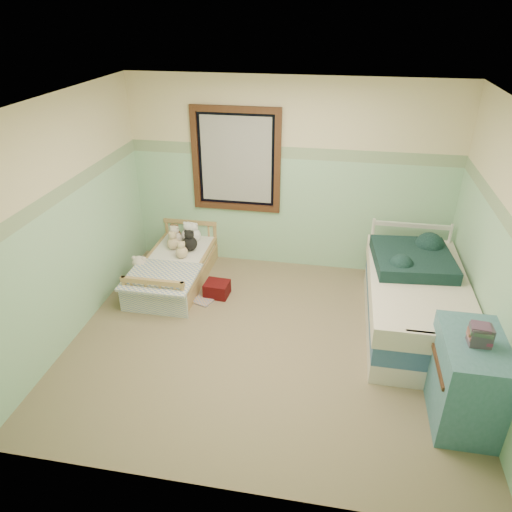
% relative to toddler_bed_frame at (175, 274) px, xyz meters
% --- Properties ---
extents(floor, '(4.20, 3.60, 0.02)m').
position_rel_toddler_bed_frame_xyz_m(floor, '(1.38, -1.05, -0.11)').
color(floor, brown).
rests_on(floor, ground).
extents(ceiling, '(4.20, 3.60, 0.02)m').
position_rel_toddler_bed_frame_xyz_m(ceiling, '(1.38, -1.05, 2.41)').
color(ceiling, silver).
rests_on(ceiling, wall_back).
extents(wall_back, '(4.20, 0.04, 2.50)m').
position_rel_toddler_bed_frame_xyz_m(wall_back, '(1.38, 0.75, 1.15)').
color(wall_back, beige).
rests_on(wall_back, floor).
extents(wall_front, '(4.20, 0.04, 2.50)m').
position_rel_toddler_bed_frame_xyz_m(wall_front, '(1.38, -2.85, 1.15)').
color(wall_front, beige).
rests_on(wall_front, floor).
extents(wall_left, '(0.04, 3.60, 2.50)m').
position_rel_toddler_bed_frame_xyz_m(wall_left, '(-0.72, -1.05, 1.15)').
color(wall_left, beige).
rests_on(wall_left, floor).
extents(wall_right, '(0.04, 3.60, 2.50)m').
position_rel_toddler_bed_frame_xyz_m(wall_right, '(3.48, -1.05, 1.15)').
color(wall_right, beige).
rests_on(wall_right, floor).
extents(wainscot_mint, '(4.20, 0.01, 1.50)m').
position_rel_toddler_bed_frame_xyz_m(wainscot_mint, '(1.38, 0.74, 0.65)').
color(wainscot_mint, '#90C99B').
rests_on(wainscot_mint, floor).
extents(border_strip, '(4.20, 0.01, 0.15)m').
position_rel_toddler_bed_frame_xyz_m(border_strip, '(1.38, 0.74, 1.48)').
color(border_strip, '#3F7644').
rests_on(border_strip, wall_back).
extents(window_frame, '(1.16, 0.06, 1.36)m').
position_rel_toddler_bed_frame_xyz_m(window_frame, '(0.68, 0.71, 1.35)').
color(window_frame, '#381C0D').
rests_on(window_frame, wall_back).
extents(window_blinds, '(0.92, 0.01, 1.12)m').
position_rel_toddler_bed_frame_xyz_m(window_blinds, '(0.68, 0.72, 1.35)').
color(window_blinds, '#B6B6AE').
rests_on(window_blinds, window_frame).
extents(toddler_bed_frame, '(0.77, 1.53, 0.20)m').
position_rel_toddler_bed_frame_xyz_m(toddler_bed_frame, '(0.00, 0.00, 0.00)').
color(toddler_bed_frame, '#A07840').
rests_on(toddler_bed_frame, floor).
extents(toddler_mattress, '(0.70, 1.47, 0.12)m').
position_rel_toddler_bed_frame_xyz_m(toddler_mattress, '(0.00, 0.00, 0.16)').
color(toddler_mattress, white).
rests_on(toddler_mattress, toddler_bed_frame).
extents(patchwork_quilt, '(0.83, 0.77, 0.03)m').
position_rel_toddler_bed_frame_xyz_m(patchwork_quilt, '(0.00, -0.48, 0.23)').
color(patchwork_quilt, '#728BB9').
rests_on(patchwork_quilt, toddler_mattress).
extents(plush_bed_brown, '(0.18, 0.18, 0.18)m').
position_rel_toddler_bed_frame_xyz_m(plush_bed_brown, '(-0.15, 0.50, 0.31)').
color(plush_bed_brown, brown).
rests_on(plush_bed_brown, toddler_mattress).
extents(plush_bed_white, '(0.21, 0.21, 0.21)m').
position_rel_toddler_bed_frame_xyz_m(plush_bed_white, '(0.05, 0.50, 0.32)').
color(plush_bed_white, white).
rests_on(plush_bed_white, toddler_mattress).
extents(plush_bed_tan, '(0.17, 0.17, 0.17)m').
position_rel_toddler_bed_frame_xyz_m(plush_bed_tan, '(-0.10, 0.28, 0.30)').
color(plush_bed_tan, beige).
rests_on(plush_bed_tan, toddler_mattress).
extents(plush_bed_dark, '(0.20, 0.20, 0.20)m').
position_rel_toddler_bed_frame_xyz_m(plush_bed_dark, '(0.13, 0.28, 0.32)').
color(plush_bed_dark, black).
rests_on(plush_bed_dark, toddler_mattress).
extents(plush_floor_cream, '(0.28, 0.28, 0.28)m').
position_rel_toddler_bed_frame_xyz_m(plush_floor_cream, '(-0.40, -0.18, 0.04)').
color(plush_floor_cream, beige).
rests_on(plush_floor_cream, floor).
extents(plush_floor_tan, '(0.24, 0.24, 0.24)m').
position_rel_toddler_bed_frame_xyz_m(plush_floor_tan, '(-0.39, -0.57, 0.02)').
color(plush_floor_tan, beige).
rests_on(plush_floor_tan, floor).
extents(twin_bed_frame, '(0.98, 1.95, 0.22)m').
position_rel_toddler_bed_frame_xyz_m(twin_bed_frame, '(2.93, -0.53, 0.01)').
color(twin_bed_frame, silver).
rests_on(twin_bed_frame, floor).
extents(twin_boxspring, '(0.98, 1.95, 0.22)m').
position_rel_toddler_bed_frame_xyz_m(twin_boxspring, '(2.93, -0.53, 0.23)').
color(twin_boxspring, '#255487').
rests_on(twin_boxspring, twin_bed_frame).
extents(twin_mattress, '(1.02, 1.99, 0.22)m').
position_rel_toddler_bed_frame_xyz_m(twin_mattress, '(2.93, -0.53, 0.45)').
color(twin_mattress, beige).
rests_on(twin_mattress, twin_boxspring).
extents(teal_blanket, '(0.90, 0.95, 0.14)m').
position_rel_toddler_bed_frame_xyz_m(teal_blanket, '(2.88, -0.23, 0.63)').
color(teal_blanket, black).
rests_on(teal_blanket, twin_mattress).
extents(dresser, '(0.51, 0.82, 0.82)m').
position_rel_toddler_bed_frame_xyz_m(dresser, '(3.22, -1.76, 0.31)').
color(dresser, '#346871').
rests_on(dresser, floor).
extents(book_stack, '(0.17, 0.14, 0.17)m').
position_rel_toddler_bed_frame_xyz_m(book_stack, '(3.22, -1.80, 0.81)').
color(book_stack, brown).
rests_on(book_stack, dresser).
extents(red_pillow, '(0.31, 0.27, 0.18)m').
position_rel_toddler_bed_frame_xyz_m(red_pillow, '(0.63, -0.25, -0.01)').
color(red_pillow, maroon).
rests_on(red_pillow, floor).
extents(floor_book, '(0.28, 0.25, 0.02)m').
position_rel_toddler_bed_frame_xyz_m(floor_book, '(0.48, -0.43, -0.09)').
color(floor_book, gold).
rests_on(floor_book, floor).
extents(extra_plush_0, '(0.19, 0.19, 0.19)m').
position_rel_toddler_bed_frame_xyz_m(extra_plush_0, '(-0.11, 0.39, 0.32)').
color(extra_plush_0, beige).
rests_on(extra_plush_0, toddler_mattress).
extents(extra_plush_1, '(0.19, 0.19, 0.19)m').
position_rel_toddler_bed_frame_xyz_m(extra_plush_1, '(0.11, 0.54, 0.31)').
color(extra_plush_1, white).
rests_on(extra_plush_1, toddler_mattress).
extents(extra_plush_2, '(0.16, 0.16, 0.16)m').
position_rel_toddler_bed_frame_xyz_m(extra_plush_2, '(0.09, 0.06, 0.30)').
color(extra_plush_2, beige).
rests_on(extra_plush_2, toddler_mattress).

